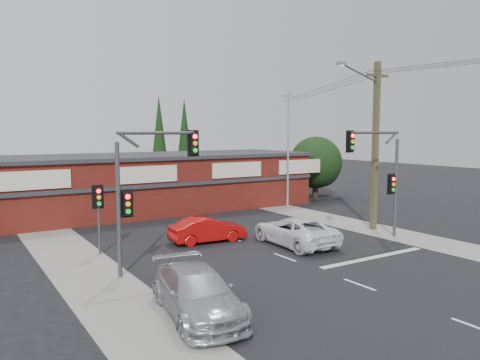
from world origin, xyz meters
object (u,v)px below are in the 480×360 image
white_suv (295,231)px  silver_suv (197,293)px  shop_building (141,182)px  utility_pole (374,140)px  red_sedan (208,230)px

white_suv → silver_suv: silver_suv is taller
silver_suv → shop_building: bearing=83.6°
utility_pole → shop_building: bearing=123.8°
shop_building → silver_suv: bearing=-105.7°
red_sedan → utility_pole: bearing=-99.6°
white_suv → silver_suv: (-8.67, -5.72, 0.01)m
shop_building → utility_pole: size_ratio=2.73×
white_suv → shop_building: (-2.98, 14.50, 1.39)m
white_suv → red_sedan: 4.65m
red_sedan → white_suv: bearing=-125.5°
silver_suv → shop_building: (5.69, 20.22, 1.39)m
silver_suv → utility_pole: bearing=31.8°
silver_suv → shop_building: size_ratio=0.19×
white_suv → red_sedan: size_ratio=1.29×
red_sedan → shop_building: size_ratio=0.15×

